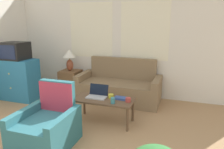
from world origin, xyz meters
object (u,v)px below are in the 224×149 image
Objects in this scene: couch at (119,88)px; coffee_table at (104,102)px; laptop at (97,94)px; cup_white at (113,101)px; table_lamp at (69,57)px; cup_navy at (111,96)px; cup_yellow at (128,100)px; book_red at (121,98)px; armchair at (48,128)px; television at (15,51)px.

couch reaches higher than coffee_table.
laptop is 0.42m from cup_white.
cup_white is (0.22, -0.15, 0.10)m from coffee_table.
table_lamp reaches higher than couch.
cup_white is (0.11, -0.24, 0.01)m from cup_navy.
coffee_table is at bearing -179.92° from cup_yellow.
table_lamp is 2.08m from book_red.
armchair is 1.37m from cup_yellow.
couch is 1.72× the size of coffee_table.
armchair is 1.09m from laptop.
cup_white is (-0.22, -0.15, 0.01)m from cup_yellow.
laptop is (-0.15, 0.06, 0.10)m from coffee_table.
table_lamp is at bearing 145.34° from cup_yellow.
couch is 1.13m from laptop.
cup_navy is at bearing -9.59° from television.
table_lamp reaches higher than coffee_table.
television reaches higher than cup_yellow.
cup_navy is 0.18m from book_red.
television reaches higher than cup_navy.
television reaches higher than coffee_table.
coffee_table is 0.19m from laptop.
armchair is at bearing -110.50° from laptop.
table_lamp is at bearing 137.53° from coffee_table.
cup_yellow reaches higher than coffee_table.
book_red is (0.18, 0.00, -0.02)m from cup_navy.
table_lamp is at bearing 111.11° from armchair.
couch is at bearing 99.11° from cup_navy.
armchair reaches higher than cup_navy.
cup_yellow is at bearing -5.55° from laptop.
television reaches higher than book_red.
cup_navy is 0.35m from cup_yellow.
cup_navy is at bearing -80.89° from couch.
couch is 2.06× the size of armchair.
couch is at bearing 85.95° from laptop.
coffee_table is at bearing -163.56° from book_red.
cup_yellow is (0.51, -1.17, 0.19)m from couch.
coffee_table is at bearing 145.23° from cup_white.
television is 1.02× the size of table_lamp.
television reaches higher than laptop.
book_red is at bearing 51.86° from armchair.
table_lamp is 5.76× the size of cup_navy.
table_lamp is at bearing 141.59° from cup_navy.
armchair is at bearing -38.82° from television.
coffee_table is 0.16m from cup_navy.
couch reaches higher than laptop.
television reaches higher than armchair.
armchair is 1.09m from coffee_table.
table_lamp is (0.93, 0.76, -0.21)m from television.
couch reaches higher than cup_navy.
cup_navy is 0.40× the size of book_red.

